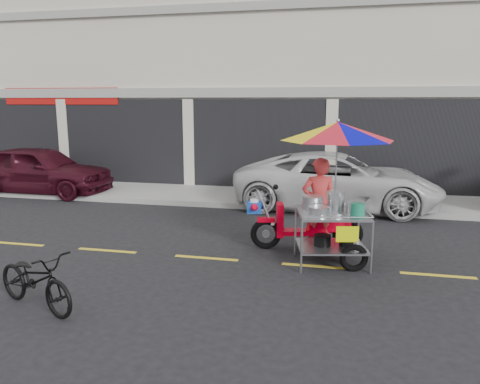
% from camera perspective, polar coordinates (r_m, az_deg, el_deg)
% --- Properties ---
extents(ground, '(90.00, 90.00, 0.00)m').
position_cam_1_polar(ground, '(8.39, 9.26, -8.94)').
color(ground, black).
extents(sidewalk, '(45.00, 3.00, 0.15)m').
position_cam_1_polar(sidewalk, '(13.67, 10.69, -0.84)').
color(sidewalk, gray).
rests_on(sidewalk, ground).
extents(shophouse_block, '(36.00, 8.11, 10.40)m').
position_cam_1_polar(shophouse_block, '(18.68, 20.73, 14.63)').
color(shophouse_block, beige).
rests_on(shophouse_block, ground).
extents(centerline, '(42.00, 0.10, 0.01)m').
position_cam_1_polar(centerline, '(8.39, 9.26, -8.92)').
color(centerline, gold).
rests_on(centerline, ground).
extents(maroon_sedan, '(4.44, 1.83, 1.51)m').
position_cam_1_polar(maroon_sedan, '(15.69, -23.22, 2.49)').
color(maroon_sedan, '#340A15').
rests_on(maroon_sedan, ground).
extents(white_pickup, '(5.42, 2.53, 1.50)m').
position_cam_1_polar(white_pickup, '(12.75, 11.75, 1.36)').
color(white_pickup, silver).
rests_on(white_pickup, ground).
extents(near_bicycle, '(1.70, 1.12, 0.85)m').
position_cam_1_polar(near_bicycle, '(7.15, -23.69, -9.75)').
color(near_bicycle, black).
rests_on(near_bicycle, ground).
extents(food_vendor_rig, '(2.85, 2.32, 2.56)m').
position_cam_1_polar(food_vendor_rig, '(8.52, 10.73, 2.49)').
color(food_vendor_rig, black).
rests_on(food_vendor_rig, ground).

